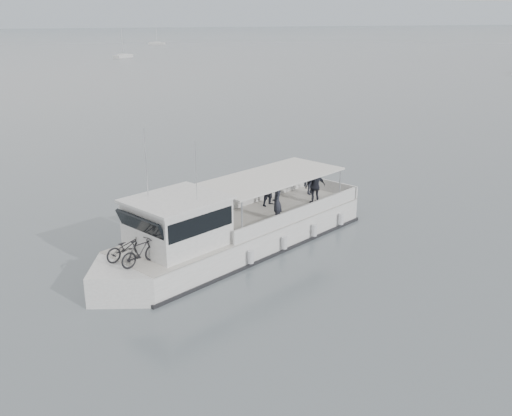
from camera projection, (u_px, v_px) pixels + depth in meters
name	position (u px, v px, depth m)	size (l,w,h in m)	color
ground	(362.00, 243.00, 23.97)	(1400.00, 1400.00, 0.00)	#535D61
tour_boat	(225.00, 233.00, 22.50)	(13.06, 7.06, 5.57)	white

